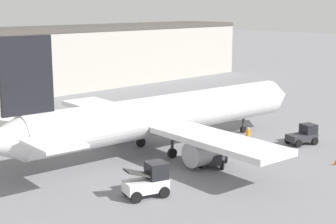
% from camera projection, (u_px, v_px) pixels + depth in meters
% --- Properties ---
extents(ground_plane, '(400.00, 400.00, 0.00)m').
position_uv_depth(ground_plane, '(168.00, 149.00, 49.79)').
color(ground_plane, slate).
extents(terminal_building, '(72.24, 12.39, 10.24)m').
position_uv_depth(terminal_building, '(69.00, 57.00, 85.98)').
color(terminal_building, '#ADA89E').
rests_on(terminal_building, ground_plane).
extents(airplane, '(36.77, 29.57, 11.45)m').
position_uv_depth(airplane, '(160.00, 116.00, 48.51)').
color(airplane, silver).
rests_on(airplane, ground_plane).
extents(ground_crew_worker, '(0.39, 0.39, 1.79)m').
position_uv_depth(ground_crew_worker, '(248.00, 135.00, 51.31)').
color(ground_crew_worker, '#1E2338').
rests_on(ground_crew_worker, ground_plane).
extents(baggage_tug, '(3.30, 2.64, 1.99)m').
position_uv_depth(baggage_tug, '(304.00, 135.00, 51.59)').
color(baggage_tug, '#2D2D33').
rests_on(baggage_tug, ground_plane).
extents(belt_loader_truck, '(3.50, 2.72, 2.50)m').
position_uv_depth(belt_loader_truck, '(149.00, 181.00, 37.42)').
color(belt_loader_truck, silver).
rests_on(belt_loader_truck, ground_plane).
extents(pushback_tug, '(3.52, 3.28, 2.38)m').
position_uv_depth(pushback_tug, '(214.00, 152.00, 44.96)').
color(pushback_tug, '#2D2D33').
rests_on(pushback_tug, ground_plane).
extents(safety_cone_near, '(0.36, 0.36, 0.55)m').
position_uv_depth(safety_cone_near, '(336.00, 162.00, 44.92)').
color(safety_cone_near, '#EF590F').
rests_on(safety_cone_near, ground_plane).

